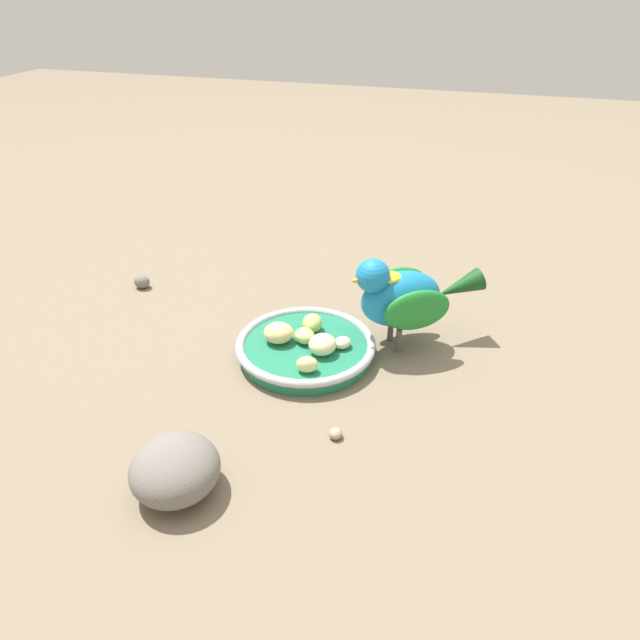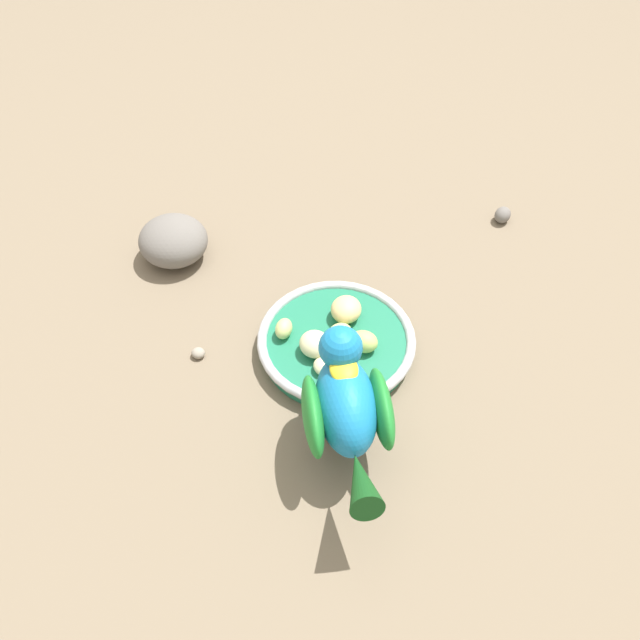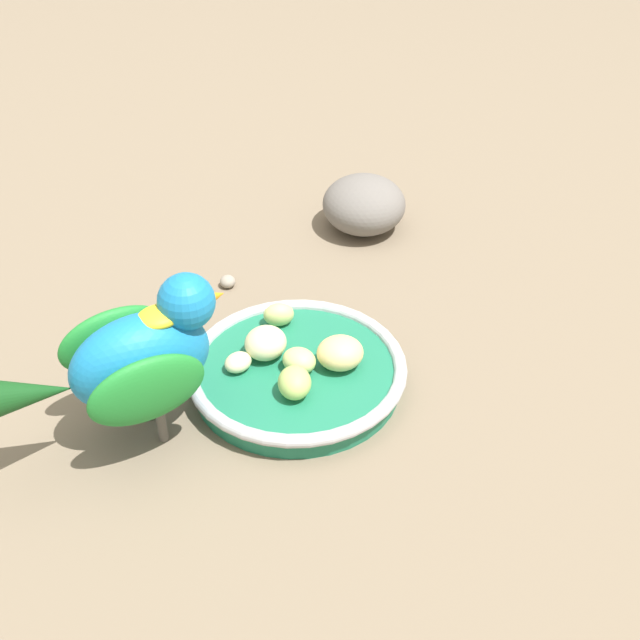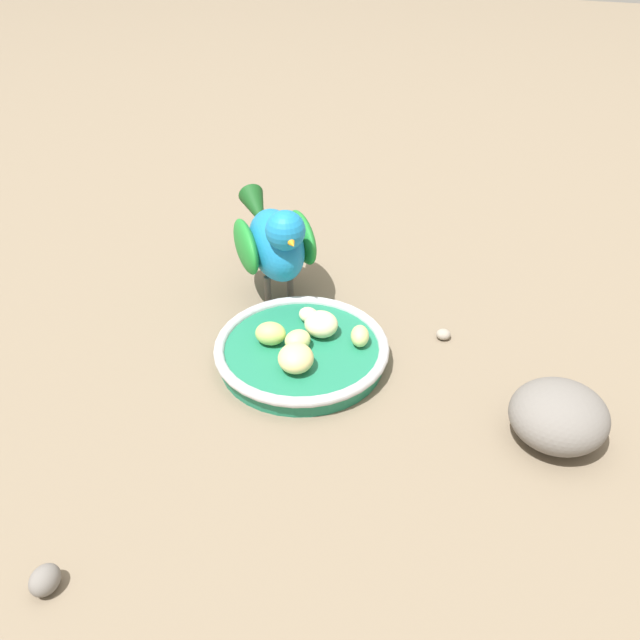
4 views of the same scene
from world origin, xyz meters
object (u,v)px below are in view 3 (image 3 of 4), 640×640
apple_piece_4 (295,383)px  parrot (135,357)px  apple_piece_2 (266,343)px  apple_piece_1 (238,362)px  apple_piece_5 (299,361)px  pebble_0 (228,281)px  rock_large (364,204)px  feeding_bowl (297,373)px  apple_piece_3 (340,353)px  apple_piece_0 (279,314)px

apple_piece_4 → parrot: 0.13m
apple_piece_2 → apple_piece_1: bearing=-46.4°
apple_piece_5 → pebble_0: (-0.14, -0.08, -0.02)m
apple_piece_2 → rock_large: rock_large is taller
apple_piece_1 → parrot: bearing=-48.5°
apple_piece_2 → apple_piece_5: apple_piece_2 is taller
parrot → pebble_0: bearing=46.6°
apple_piece_4 → pebble_0: size_ratio=2.03×
feeding_bowl → apple_piece_3: (-0.00, 0.04, 0.02)m
apple_piece_3 → pebble_0: apple_piece_3 is taller
apple_piece_1 → parrot: 0.10m
apple_piece_4 → rock_large: size_ratio=0.36×
apple_piece_2 → rock_large: 0.26m
apple_piece_3 → rock_large: rock_large is taller
rock_large → parrot: bearing=-26.7°
apple_piece_4 → parrot: size_ratio=0.19×
apple_piece_0 → rock_large: rock_large is taller
feeding_bowl → apple_piece_4: bearing=2.4°
feeding_bowl → apple_piece_5: apple_piece_5 is taller
apple_piece_4 → rock_large: rock_large is taller
feeding_bowl → pebble_0: feeding_bowl is taller
apple_piece_1 → apple_piece_2: 0.03m
apple_piece_4 → rock_large: bearing=170.9°
apple_piece_1 → apple_piece_4: (0.03, 0.05, 0.00)m
parrot → rock_large: 0.37m
apple_piece_0 → apple_piece_5: (0.06, 0.02, -0.00)m
apple_piece_0 → apple_piece_3: 0.08m
apple_piece_2 → apple_piece_3: bearing=81.7°
apple_piece_0 → apple_piece_2: apple_piece_2 is taller
feeding_bowl → apple_piece_3: size_ratio=4.73×
apple_piece_1 → parrot: size_ratio=0.14×
apple_piece_3 → apple_piece_4: apple_piece_3 is taller
parrot → rock_large: parrot is taller
parrot → apple_piece_1: bearing=7.5°
apple_piece_5 → parrot: (0.06, -0.12, 0.05)m
apple_piece_2 → apple_piece_4: size_ratio=1.14×
apple_piece_1 → apple_piece_0: bearing=156.9°
apple_piece_3 → rock_large: bearing=177.1°
apple_piece_5 → rock_large: size_ratio=0.32×
apple_piece_3 → apple_piece_5: 0.03m
apple_piece_5 → parrot: 0.14m
apple_piece_2 → apple_piece_4: (0.05, 0.03, -0.00)m
feeding_bowl → apple_piece_1: apple_piece_1 is taller
apple_piece_3 → apple_piece_4: bearing=-42.0°
apple_piece_1 → apple_piece_3: apple_piece_3 is taller
feeding_bowl → pebble_0: (-0.14, -0.08, -0.01)m
apple_piece_1 → parrot: parrot is taller
apple_piece_1 → apple_piece_4: 0.06m
apple_piece_0 → apple_piece_1: apple_piece_0 is taller
parrot → rock_large: bearing=29.3°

